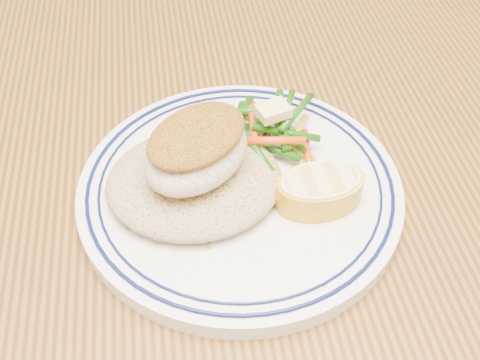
% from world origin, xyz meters
% --- Properties ---
extents(dining_table, '(1.50, 0.90, 0.75)m').
position_xyz_m(dining_table, '(0.00, 0.00, 0.65)').
color(dining_table, '#4E2F0F').
rests_on(dining_table, ground).
extents(plate, '(0.26, 0.26, 0.02)m').
position_xyz_m(plate, '(0.01, -0.00, 0.76)').
color(plate, white).
rests_on(plate, dining_table).
extents(rice_pilaf, '(0.14, 0.12, 0.03)m').
position_xyz_m(rice_pilaf, '(-0.02, -0.00, 0.78)').
color(rice_pilaf, '#A28151').
rests_on(rice_pilaf, plate).
extents(fish_fillet, '(0.11, 0.11, 0.05)m').
position_xyz_m(fish_fillet, '(-0.02, -0.00, 0.81)').
color(fish_fillet, beige).
rests_on(fish_fillet, rice_pilaf).
extents(vegetable_pile, '(0.10, 0.10, 0.03)m').
position_xyz_m(vegetable_pile, '(0.04, 0.04, 0.78)').
color(vegetable_pile, '#174F09').
rests_on(vegetable_pile, plate).
extents(butter_pat, '(0.03, 0.03, 0.01)m').
position_xyz_m(butter_pat, '(0.05, 0.04, 0.80)').
color(butter_pat, '#FADF7A').
rests_on(butter_pat, vegetable_pile).
extents(lemon_wedge, '(0.07, 0.07, 0.03)m').
position_xyz_m(lemon_wedge, '(0.07, -0.03, 0.78)').
color(lemon_wedge, gold).
rests_on(lemon_wedge, plate).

